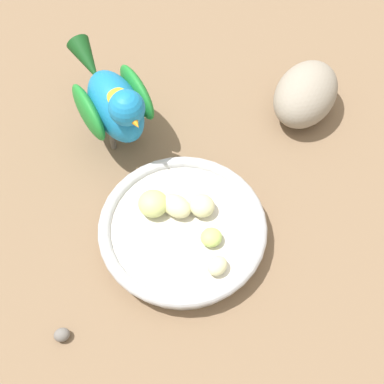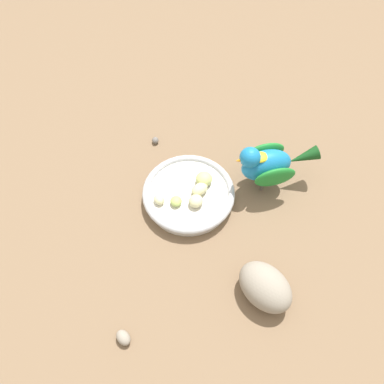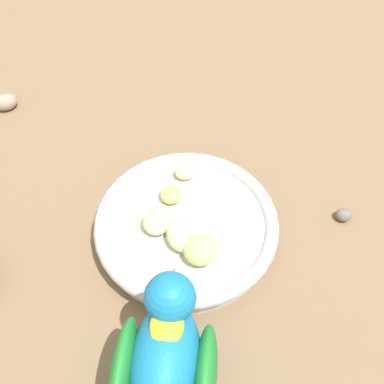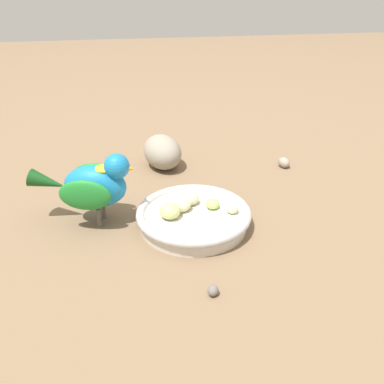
{
  "view_description": "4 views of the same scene",
  "coord_description": "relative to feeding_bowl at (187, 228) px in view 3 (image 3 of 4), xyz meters",
  "views": [
    {
      "loc": [
        0.19,
        0.25,
        0.6
      ],
      "look_at": [
        -0.03,
        0.01,
        0.07
      ],
      "focal_mm": 52.98,
      "sensor_mm": 36.0,
      "label": 1
    },
    {
      "loc": [
        -0.4,
        0.22,
        0.73
      ],
      "look_at": [
        -0.03,
        0.02,
        0.06
      ],
      "focal_mm": 36.91,
      "sensor_mm": 36.0,
      "label": 2
    },
    {
      "loc": [
        -0.05,
        -0.29,
        0.49
      ],
      "look_at": [
        0.0,
        0.04,
        0.05
      ],
      "focal_mm": 49.84,
      "sensor_mm": 36.0,
      "label": 3
    },
    {
      "loc": [
        0.62,
        -0.08,
        0.41
      ],
      "look_at": [
        -0.01,
        0.02,
        0.07
      ],
      "focal_mm": 41.05,
      "sensor_mm": 36.0,
      "label": 4
    }
  ],
  "objects": [
    {
      "name": "apple_piece_1",
      "position": [
        -0.03,
        -0.0,
        0.02
      ],
      "size": [
        0.04,
        0.04,
        0.02
      ],
      "primitive_type": "ellipsoid",
      "rotation": [
        0.0,
        0.0,
        1.9
      ],
      "color": "beige",
      "rests_on": "feeding_bowl"
    },
    {
      "name": "pebble_1",
      "position": [
        -0.21,
        0.23,
        -0.01
      ],
      "size": [
        0.03,
        0.03,
        0.02
      ],
      "primitive_type": "ellipsoid",
      "rotation": [
        0.0,
        0.0,
        0.24
      ],
      "color": "gray",
      "rests_on": "ground_plane"
    },
    {
      "name": "parrot",
      "position": [
        -0.04,
        -0.16,
        0.06
      ],
      "size": [
        0.1,
        0.18,
        0.13
      ],
      "rotation": [
        0.0,
        0.0,
        1.32
      ],
      "color": "#59544C",
      "rests_on": "ground_plane"
    },
    {
      "name": "apple_piece_4",
      "position": [
        -0.01,
        0.03,
        0.02
      ],
      "size": [
        0.03,
        0.03,
        0.02
      ],
      "primitive_type": "ellipsoid",
      "rotation": [
        0.0,
        0.0,
        2.64
      ],
      "color": "#B2CC66",
      "rests_on": "feeding_bowl"
    },
    {
      "name": "apple_piece_0",
      "position": [
        0.01,
        -0.04,
        0.02
      ],
      "size": [
        0.04,
        0.04,
        0.03
      ],
      "primitive_type": "ellipsoid",
      "rotation": [
        0.0,
        0.0,
        1.9
      ],
      "color": "#C6D17A",
      "rests_on": "feeding_bowl"
    },
    {
      "name": "ground_plane",
      "position": [
        0.01,
        -0.02,
        -0.02
      ],
      "size": [
        4.0,
        4.0,
        0.0
      ],
      "primitive_type": "plane",
      "color": "#7A6047"
    },
    {
      "name": "apple_piece_2",
      "position": [
        -0.01,
        -0.02,
        0.02
      ],
      "size": [
        0.03,
        0.04,
        0.02
      ],
      "primitive_type": "ellipsoid",
      "rotation": [
        0.0,
        0.0,
        1.77
      ],
      "color": "beige",
      "rests_on": "feeding_bowl"
    },
    {
      "name": "feeding_bowl",
      "position": [
        0.0,
        0.0,
        0.0
      ],
      "size": [
        0.2,
        0.2,
        0.03
      ],
      "color": "beige",
      "rests_on": "ground_plane"
    },
    {
      "name": "pebble_0",
      "position": [
        0.18,
        -0.0,
        -0.01
      ],
      "size": [
        0.02,
        0.02,
        0.02
      ],
      "primitive_type": "ellipsoid",
      "rotation": [
        0.0,
        0.0,
        2.71
      ],
      "color": "slate",
      "rests_on": "ground_plane"
    },
    {
      "name": "apple_piece_3",
      "position": [
        0.01,
        0.06,
        0.02
      ],
      "size": [
        0.03,
        0.02,
        0.02
      ],
      "primitive_type": "ellipsoid",
      "rotation": [
        0.0,
        0.0,
        0.11
      ],
      "color": "beige",
      "rests_on": "feeding_bowl"
    }
  ]
}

